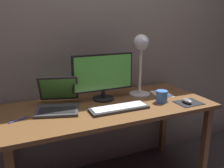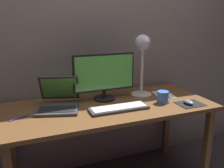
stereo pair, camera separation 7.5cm
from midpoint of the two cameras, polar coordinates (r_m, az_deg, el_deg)
back_wall at (r=2.14m, az=-3.54°, el=12.89°), size 4.80×0.06×2.60m
desk at (r=1.92m, az=0.51°, el=-7.13°), size 1.60×0.70×0.74m
monitor at (r=1.95m, az=-0.76°, el=2.18°), size 0.51×0.18×0.38m
keyboard_main at (r=1.79m, az=2.84°, el=-5.71°), size 0.44×0.14×0.03m
laptop at (r=1.86m, az=-11.34°, el=-3.45°), size 0.39×0.42×0.23m
desk_lamp at (r=2.04m, az=8.24°, el=7.14°), size 0.18×0.18×0.52m
mousepad at (r=2.01m, az=18.87°, el=-4.45°), size 0.20×0.16×0.00m
mouse at (r=1.99m, az=18.55°, el=-4.06°), size 0.06×0.10×0.03m
coffee_mug at (r=1.96m, az=12.92°, el=-3.04°), size 0.12×0.09×0.10m
paper_sheet_near_mouse at (r=2.18m, az=13.01°, el=-2.42°), size 0.18×0.23×0.00m
pen at (r=1.74m, az=-19.88°, el=-7.54°), size 0.13×0.07×0.01m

